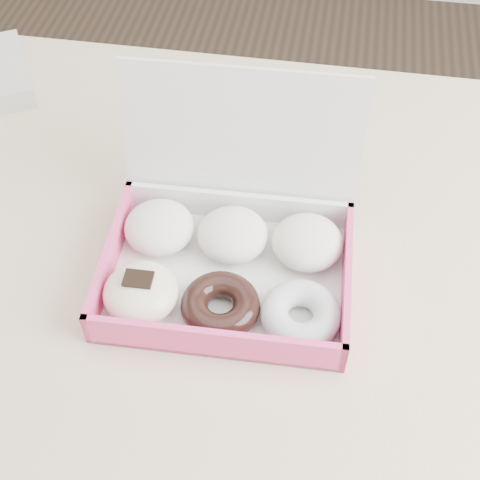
# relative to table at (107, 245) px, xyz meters

# --- Properties ---
(ground) EXTENTS (4.00, 4.00, 0.00)m
(ground) POSITION_rel_table_xyz_m (0.00, 0.00, -0.67)
(ground) COLOR black
(ground) RESTS_ON ground
(table) EXTENTS (1.20, 0.80, 0.75)m
(table) POSITION_rel_table_xyz_m (0.00, 0.00, 0.00)
(table) COLOR tan
(table) RESTS_ON ground
(donut_box) EXTENTS (0.32, 0.28, 0.23)m
(donut_box) POSITION_rel_table_xyz_m (0.20, -0.08, 0.11)
(donut_box) COLOR white
(donut_box) RESTS_ON table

